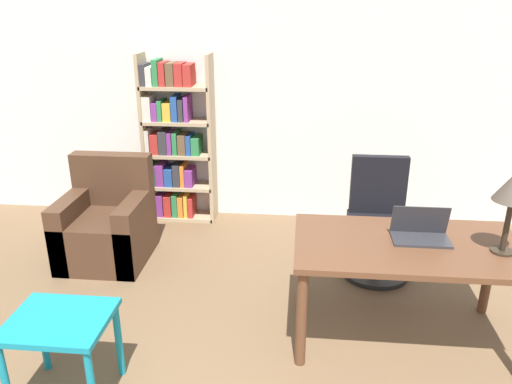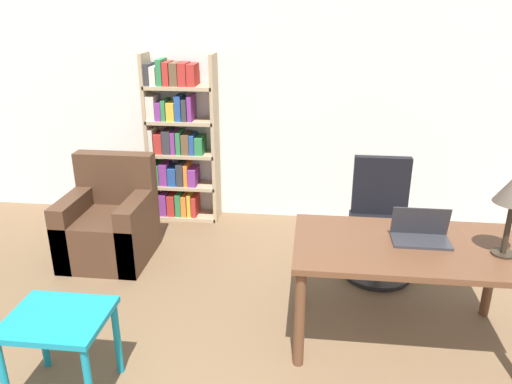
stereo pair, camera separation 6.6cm
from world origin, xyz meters
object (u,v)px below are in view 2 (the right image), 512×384
at_px(bookshelf, 178,143).
at_px(office_chair, 380,225).
at_px(armchair, 110,226).
at_px(desk, 407,258).
at_px(side_table_blue, 59,330).
at_px(laptop, 421,234).

bearing_deg(bookshelf, office_chair, -25.68).
bearing_deg(armchair, desk, -20.53).
distance_m(desk, office_chair, 0.96).
distance_m(side_table_blue, armchair, 1.76).
height_order(laptop, armchair, laptop).
distance_m(laptop, office_chair, 0.94).
distance_m(desk, side_table_blue, 2.23).
bearing_deg(office_chair, laptop, -80.73).
xyz_separation_m(desk, laptop, (0.08, 0.07, 0.15)).
xyz_separation_m(laptop, side_table_blue, (-2.17, -0.85, -0.33)).
distance_m(laptop, side_table_blue, 2.35).
height_order(desk, armchair, armchair).
relative_size(side_table_blue, bookshelf, 0.32).
bearing_deg(laptop, office_chair, 99.27).
height_order(laptop, office_chair, office_chair).
bearing_deg(office_chair, desk, -86.48).
height_order(desk, bookshelf, bookshelf).
xyz_separation_m(laptop, bookshelf, (-2.16, 1.84, 0.05)).
bearing_deg(laptop, bookshelf, 139.57).
relative_size(laptop, armchair, 0.41).
height_order(office_chair, armchair, office_chair).
xyz_separation_m(laptop, office_chair, (-0.14, 0.87, -0.34)).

